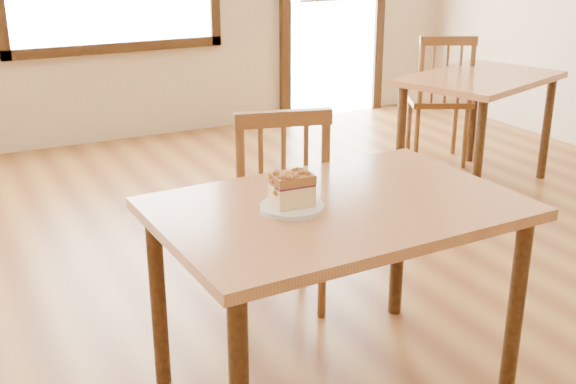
{
  "coord_description": "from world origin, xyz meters",
  "views": [
    {
      "loc": [
        -1.14,
        -1.79,
        1.65
      ],
      "look_at": [
        -0.08,
        0.25,
        0.8
      ],
      "focal_mm": 45.0,
      "sensor_mm": 36.0,
      "label": 1
    }
  ],
  "objects_px": {
    "cafe_chair_main": "(276,207)",
    "plate": "(292,207)",
    "cafe_chair_second": "(440,98)",
    "cake_slice": "(292,188)",
    "cafe_table_second": "(479,93)",
    "cafe_table_main": "(337,228)"
  },
  "relations": [
    {
      "from": "cafe_chair_main",
      "to": "plate",
      "type": "distance_m",
      "value": 0.74
    },
    {
      "from": "cafe_chair_main",
      "to": "cafe_chair_second",
      "type": "xyz_separation_m",
      "value": [
        2.04,
        1.43,
        -0.0
      ]
    },
    {
      "from": "cafe_chair_second",
      "to": "cake_slice",
      "type": "xyz_separation_m",
      "value": [
        -2.3,
        -2.07,
        0.34
      ]
    },
    {
      "from": "cake_slice",
      "to": "cafe_chair_main",
      "type": "bearing_deg",
      "value": 71.84
    },
    {
      "from": "plate",
      "to": "cafe_table_second",
      "type": "bearing_deg",
      "value": 35.27
    },
    {
      "from": "cafe_table_main",
      "to": "cafe_chair_second",
      "type": "distance_m",
      "value": 2.99
    },
    {
      "from": "cafe_chair_main",
      "to": "cafe_table_second",
      "type": "bearing_deg",
      "value": -140.13
    },
    {
      "from": "cafe_chair_second",
      "to": "cafe_chair_main",
      "type": "bearing_deg",
      "value": 62.47
    },
    {
      "from": "cafe_table_second",
      "to": "cafe_chair_main",
      "type": "bearing_deg",
      "value": -173.73
    },
    {
      "from": "cafe_chair_second",
      "to": "cake_slice",
      "type": "relative_size",
      "value": 6.44
    },
    {
      "from": "cake_slice",
      "to": "plate",
      "type": "bearing_deg",
      "value": 47.15
    },
    {
      "from": "cafe_chair_main",
      "to": "cafe_table_second",
      "type": "xyz_separation_m",
      "value": [
        1.95,
        0.92,
        0.14
      ]
    },
    {
      "from": "cafe_chair_main",
      "to": "cake_slice",
      "type": "xyz_separation_m",
      "value": [
        -0.25,
        -0.64,
        0.34
      ]
    },
    {
      "from": "cafe_chair_second",
      "to": "cafe_table_second",
      "type": "bearing_deg",
      "value": 107.05
    },
    {
      "from": "plate",
      "to": "cafe_chair_second",
      "type": "bearing_deg",
      "value": 42.01
    },
    {
      "from": "cafe_table_main",
      "to": "cafe_table_second",
      "type": "bearing_deg",
      "value": 35.72
    },
    {
      "from": "cafe_table_second",
      "to": "plate",
      "type": "relative_size",
      "value": 5.63
    },
    {
      "from": "cafe_table_main",
      "to": "cafe_chair_main",
      "type": "height_order",
      "value": "cafe_chair_main"
    },
    {
      "from": "cafe_table_second",
      "to": "plate",
      "type": "bearing_deg",
      "value": -163.75
    },
    {
      "from": "cafe_table_main",
      "to": "cafe_chair_main",
      "type": "bearing_deg",
      "value": 80.57
    },
    {
      "from": "cafe_chair_second",
      "to": "cake_slice",
      "type": "bearing_deg",
      "value": 69.46
    },
    {
      "from": "cafe_chair_second",
      "to": "plate",
      "type": "relative_size",
      "value": 4.41
    }
  ]
}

